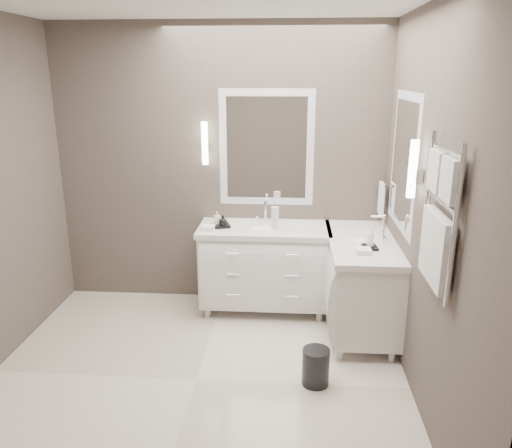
# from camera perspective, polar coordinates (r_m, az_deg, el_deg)

# --- Properties ---
(floor) EXTENTS (3.20, 3.00, 0.01)m
(floor) POSITION_cam_1_polar(r_m,az_deg,el_deg) (4.00, -6.83, -17.28)
(floor) COLOR silver
(floor) RESTS_ON ground
(wall_back) EXTENTS (3.20, 0.01, 2.70)m
(wall_back) POSITION_cam_1_polar(r_m,az_deg,el_deg) (4.88, -4.11, 6.39)
(wall_back) COLOR #4F453F
(wall_back) RESTS_ON floor
(wall_front) EXTENTS (3.20, 0.01, 2.70)m
(wall_front) POSITION_cam_1_polar(r_m,az_deg,el_deg) (2.07, -15.93, -9.14)
(wall_front) COLOR #4F453F
(wall_front) RESTS_ON floor
(wall_right) EXTENTS (0.01, 3.00, 2.70)m
(wall_right) POSITION_cam_1_polar(r_m,az_deg,el_deg) (3.49, 19.20, 1.22)
(wall_right) COLOR #4F453F
(wall_right) RESTS_ON floor
(vanity_back) EXTENTS (1.24, 0.59, 0.97)m
(vanity_back) POSITION_cam_1_polar(r_m,az_deg,el_deg) (4.81, 0.97, -4.47)
(vanity_back) COLOR white
(vanity_back) RESTS_ON floor
(vanity_right) EXTENTS (0.59, 1.24, 0.97)m
(vanity_right) POSITION_cam_1_polar(r_m,az_deg,el_deg) (4.55, 11.89, -6.15)
(vanity_right) COLOR white
(vanity_right) RESTS_ON floor
(mirror_back) EXTENTS (0.90, 0.02, 1.10)m
(mirror_back) POSITION_cam_1_polar(r_m,az_deg,el_deg) (4.79, 1.21, 8.65)
(mirror_back) COLOR white
(mirror_back) RESTS_ON wall_back
(mirror_right) EXTENTS (0.02, 0.90, 1.10)m
(mirror_right) POSITION_cam_1_polar(r_m,az_deg,el_deg) (4.20, 16.52, 6.80)
(mirror_right) COLOR white
(mirror_right) RESTS_ON wall_right
(sconce_back) EXTENTS (0.06, 0.06, 0.40)m
(sconce_back) POSITION_cam_1_polar(r_m,az_deg,el_deg) (4.78, -5.87, 9.08)
(sconce_back) COLOR white
(sconce_back) RESTS_ON wall_back
(sconce_right) EXTENTS (0.06, 0.06, 0.40)m
(sconce_right) POSITION_cam_1_polar(r_m,az_deg,el_deg) (3.62, 17.47, 5.89)
(sconce_right) COLOR white
(sconce_right) RESTS_ON wall_right
(towel_bar_corner) EXTENTS (0.03, 0.22, 0.30)m
(towel_bar_corner) POSITION_cam_1_polar(r_m,az_deg,el_deg) (4.82, 14.12, 2.93)
(towel_bar_corner) COLOR white
(towel_bar_corner) RESTS_ON wall_right
(towel_ladder) EXTENTS (0.06, 0.58, 0.90)m
(towel_ladder) POSITION_cam_1_polar(r_m,az_deg,el_deg) (3.09, 20.13, -0.00)
(towel_ladder) COLOR white
(towel_ladder) RESTS_ON wall_right
(waste_bin) EXTENTS (0.21, 0.21, 0.28)m
(waste_bin) POSITION_cam_1_polar(r_m,az_deg,el_deg) (3.88, 6.84, -15.90)
(waste_bin) COLOR black
(waste_bin) RESTS_ON floor
(amenity_tray_back) EXTENTS (0.20, 0.18, 0.03)m
(amenity_tray_back) POSITION_cam_1_polar(r_m,az_deg,el_deg) (4.68, -4.10, -0.20)
(amenity_tray_back) COLOR black
(amenity_tray_back) RESTS_ON vanity_back
(amenity_tray_right) EXTENTS (0.13, 0.16, 0.02)m
(amenity_tray_right) POSITION_cam_1_polar(r_m,az_deg,el_deg) (4.21, 12.90, -2.60)
(amenity_tray_right) COLOR black
(amenity_tray_right) RESTS_ON vanity_right
(water_bottle) EXTENTS (0.09, 0.09, 0.21)m
(water_bottle) POSITION_cam_1_polar(r_m,az_deg,el_deg) (4.60, 2.17, 0.69)
(water_bottle) COLOR silver
(water_bottle) RESTS_ON vanity_back
(soap_bottle_a) EXTENTS (0.07, 0.07, 0.12)m
(soap_bottle_a) POSITION_cam_1_polar(r_m,az_deg,el_deg) (4.69, -4.44, 0.72)
(soap_bottle_a) COLOR white
(soap_bottle_a) RESTS_ON amenity_tray_back
(soap_bottle_b) EXTENTS (0.09, 0.09, 0.10)m
(soap_bottle_b) POSITION_cam_1_polar(r_m,az_deg,el_deg) (4.63, -3.80, 0.41)
(soap_bottle_b) COLOR black
(soap_bottle_b) RESTS_ON amenity_tray_back
(soap_bottle_c) EXTENTS (0.08, 0.08, 0.16)m
(soap_bottle_c) POSITION_cam_1_polar(r_m,az_deg,el_deg) (4.19, 12.98, -1.44)
(soap_bottle_c) COLOR white
(soap_bottle_c) RESTS_ON amenity_tray_right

